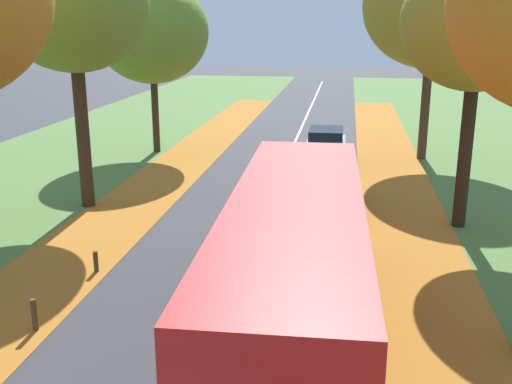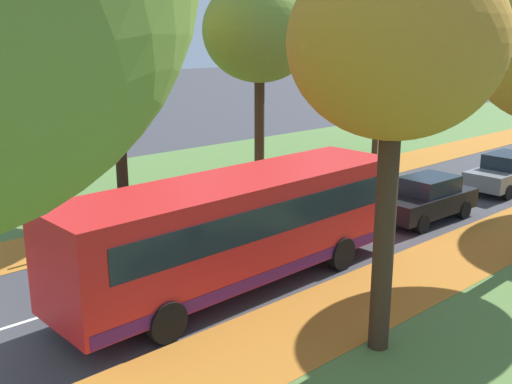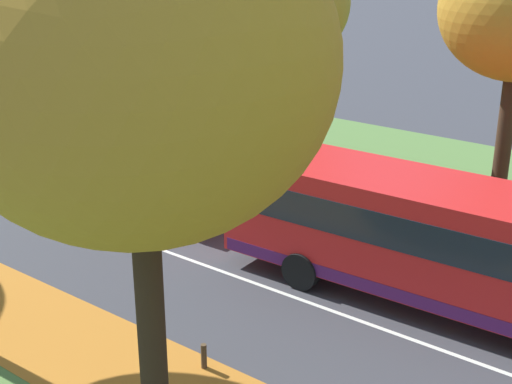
% 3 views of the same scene
% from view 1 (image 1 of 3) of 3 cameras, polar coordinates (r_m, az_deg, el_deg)
% --- Properties ---
extents(grass_verge_left, '(12.00, 90.00, 0.01)m').
position_cam_1_polar(grass_verge_left, '(26.44, -18.21, 1.76)').
color(grass_verge_left, '#517538').
rests_on(grass_verge_left, ground).
extents(leaf_litter_left, '(2.80, 60.00, 0.00)m').
position_cam_1_polar(leaf_litter_left, '(19.32, -13.82, -3.04)').
color(leaf_litter_left, '#B26B23').
rests_on(leaf_litter_left, grass_verge_left).
extents(leaf_litter_right, '(2.80, 60.00, 0.00)m').
position_cam_1_polar(leaf_litter_right, '(18.03, 14.45, -4.48)').
color(leaf_litter_right, '#B26B23').
rests_on(leaf_litter_right, grass_verge_right).
extents(road_centre_line, '(0.12, 80.00, 0.01)m').
position_cam_1_polar(road_centre_line, '(23.79, 2.02, 1.03)').
color(road_centre_line, silver).
rests_on(road_centre_line, ground).
extents(tree_left_mid, '(4.84, 4.84, 8.88)m').
position_cam_1_polar(tree_left_mid, '(20.55, -17.10, 16.75)').
color(tree_left_mid, '#382619').
rests_on(tree_left_mid, ground).
extents(tree_left_far, '(5.27, 5.27, 8.02)m').
position_cam_1_polar(tree_left_far, '(28.94, -9.92, 14.79)').
color(tree_left_far, '#382619').
rests_on(tree_left_far, ground).
extents(tree_right_mid, '(4.39, 4.39, 8.11)m').
position_cam_1_polar(tree_right_mid, '(18.74, 20.40, 14.86)').
color(tree_right_mid, black).
rests_on(tree_right_mid, ground).
extents(tree_right_far, '(6.04, 6.04, 9.51)m').
position_cam_1_polar(tree_right_far, '(28.09, 16.52, 16.68)').
color(tree_right_far, '#422D1E').
rests_on(tree_right_far, ground).
extents(bollard_fourth, '(0.12, 0.12, 0.70)m').
position_cam_1_polar(bollard_fourth, '(13.36, -20.36, -10.92)').
color(bollard_fourth, '#4C3823').
rests_on(bollard_fourth, ground).
extents(bollard_fifth, '(0.12, 0.12, 0.55)m').
position_cam_1_polar(bollard_fifth, '(15.83, -15.01, -6.43)').
color(bollard_fifth, '#4C3823').
rests_on(bollard_fifth, ground).
extents(bus, '(2.87, 10.47, 2.98)m').
position_cam_1_polar(bus, '(11.74, 3.76, -6.43)').
color(bus, red).
rests_on(bus, ground).
extents(car_black_lead, '(1.89, 4.25, 1.62)m').
position_cam_1_polar(car_black_lead, '(20.35, 6.18, 0.69)').
color(car_black_lead, black).
rests_on(car_black_lead, ground).
extents(car_grey_following, '(1.80, 4.21, 1.62)m').
position_cam_1_polar(car_grey_following, '(26.36, 6.64, 4.23)').
color(car_grey_following, slate).
rests_on(car_grey_following, ground).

